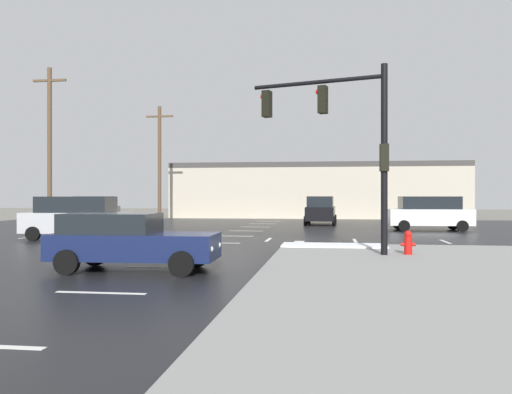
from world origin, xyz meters
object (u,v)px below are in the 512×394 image
at_px(suv_white, 429,213).
at_px(utility_pole_distant, 160,161).
at_px(suv_silver, 77,217).
at_px(utility_pole_far, 50,145).
at_px(suv_black, 321,210).
at_px(traffic_signal_mast, 347,131).
at_px(sedan_navy, 129,240).
at_px(suv_grey, 95,209).
at_px(fire_hydrant, 408,242).

xyz_separation_m(suv_white, utility_pole_distant, (-19.38, 8.55, 3.76)).
relative_size(suv_silver, utility_pole_far, 0.49).
distance_m(suv_black, suv_white, 8.77).
relative_size(traffic_signal_mast, suv_white, 1.28).
xyz_separation_m(suv_silver, utility_pole_distant, (-1.65, 17.42, 3.76)).
xyz_separation_m(sedan_navy, suv_grey, (-11.86, 23.56, 0.24)).
bearing_deg(suv_black, sedan_navy, 170.64).
xyz_separation_m(traffic_signal_mast, suv_white, (5.31, 14.26, -3.21)).
relative_size(sedan_navy, utility_pole_distant, 0.49).
xyz_separation_m(fire_hydrant, sedan_navy, (-8.06, -4.09, 0.32)).
relative_size(traffic_signal_mast, utility_pole_distant, 0.68).
xyz_separation_m(sedan_navy, utility_pole_distant, (-8.00, 27.06, 4.00)).
bearing_deg(suv_silver, utility_pole_distant, 91.33).
height_order(traffic_signal_mast, utility_pole_far, utility_pole_far).
bearing_deg(suv_black, suv_silver, 144.71).
bearing_deg(suv_silver, utility_pole_far, 122.24).
bearing_deg(suv_white, suv_black, 135.33).
relative_size(suv_grey, suv_silver, 0.99).
bearing_deg(fire_hydrant, suv_grey, 135.65).
bearing_deg(utility_pole_distant, suv_black, -11.53).
xyz_separation_m(sedan_navy, suv_white, (11.38, 18.51, 0.24)).
height_order(suv_silver, utility_pole_distant, utility_pole_distant).
distance_m(sedan_navy, suv_white, 21.73).
height_order(suv_black, utility_pole_far, utility_pole_far).
xyz_separation_m(suv_black, suv_grey, (-16.77, -0.87, 0.00)).
bearing_deg(traffic_signal_mast, utility_pole_far, -19.38).
height_order(fire_hydrant, sedan_navy, sedan_navy).
xyz_separation_m(suv_grey, utility_pole_far, (-0.14, -6.24, 4.21)).
xyz_separation_m(traffic_signal_mast, suv_black, (-1.16, 20.17, -3.21)).
bearing_deg(suv_grey, suv_white, 78.81).
distance_m(suv_black, suv_silver, 18.58).
bearing_deg(suv_silver, suv_black, 48.63).
distance_m(suv_silver, utility_pole_far, 10.42).
height_order(suv_white, utility_pole_far, utility_pole_far).
height_order(sedan_navy, suv_white, suv_white).
distance_m(fire_hydrant, suv_silver, 15.45).
distance_m(traffic_signal_mast, suv_silver, 13.91).
xyz_separation_m(suv_white, suv_silver, (-17.73, -8.87, 0.00)).
bearing_deg(sedan_navy, traffic_signal_mast, 33.38).
bearing_deg(fire_hydrant, suv_black, 98.82).
relative_size(suv_black, utility_pole_distant, 0.53).
bearing_deg(utility_pole_distant, suv_white, -23.81).
xyz_separation_m(traffic_signal_mast, utility_pole_far, (-18.06, 13.07, 1.01)).
distance_m(fire_hydrant, suv_white, 14.81).
relative_size(fire_hydrant, suv_black, 0.16).
relative_size(sedan_navy, utility_pole_far, 0.45).
xyz_separation_m(traffic_signal_mast, fire_hydrant, (2.00, -0.16, -3.76)).
bearing_deg(utility_pole_distant, sedan_navy, -73.53).
bearing_deg(sedan_navy, suv_grey, 115.05).
xyz_separation_m(suv_black, utility_pole_distant, (-12.91, 2.63, 3.76)).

